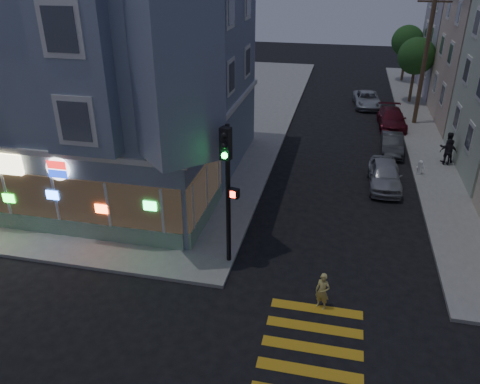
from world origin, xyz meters
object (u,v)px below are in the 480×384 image
(street_tree_far, at_px, (407,41))
(traffic_signal, at_px, (227,174))
(pedestrian_b, at_px, (448,152))
(utility_pole, at_px, (425,59))
(parked_car_a, at_px, (385,175))
(parked_car_b, at_px, (392,144))
(parked_car_c, at_px, (392,119))
(pedestrian_a, at_px, (447,147))
(parked_car_d, at_px, (367,99))
(fire_hydrant, at_px, (420,167))
(street_tree_near, at_px, (416,56))
(running_child, at_px, (323,291))

(street_tree_far, xyz_separation_m, traffic_signal, (-9.38, -34.43, 0.08))
(pedestrian_b, distance_m, traffic_signal, 16.40)
(utility_pole, bearing_deg, parked_car_a, -103.35)
(parked_car_b, relative_size, parked_car_c, 0.79)
(utility_pole, relative_size, traffic_signal, 1.57)
(pedestrian_a, bearing_deg, parked_car_d, -76.08)
(parked_car_b, relative_size, fire_hydrant, 4.42)
(pedestrian_b, relative_size, parked_car_c, 0.35)
(pedestrian_a, xyz_separation_m, parked_car_b, (-3.04, 1.15, -0.48))
(parked_car_a, height_order, traffic_signal, traffic_signal)
(utility_pole, xyz_separation_m, parked_car_c, (-1.73, -1.13, -4.13))
(street_tree_near, xyz_separation_m, parked_car_a, (-2.94, -17.53, -3.23))
(parked_car_d, bearing_deg, traffic_signal, -108.76)
(street_tree_near, bearing_deg, pedestrian_a, -86.60)
(parked_car_c, bearing_deg, traffic_signal, -113.33)
(running_child, distance_m, traffic_signal, 5.36)
(running_child, height_order, fire_hydrant, running_child)
(street_tree_far, bearing_deg, traffic_signal, -105.23)
(street_tree_far, height_order, parked_car_a, street_tree_far)
(utility_pole, bearing_deg, parked_car_d, 129.87)
(street_tree_far, bearing_deg, parked_car_d, -109.93)
(utility_pole, height_order, fire_hydrant, utility_pole)
(running_child, xyz_separation_m, parked_car_d, (1.95, 26.29, -0.09))
(running_child, relative_size, traffic_signal, 0.25)
(street_tree_far, bearing_deg, parked_car_a, -96.56)
(pedestrian_a, bearing_deg, traffic_signal, 44.91)
(utility_pole, distance_m, running_child, 23.22)
(utility_pole, xyz_separation_m, traffic_signal, (-9.18, -20.43, -0.78))
(utility_pole, xyz_separation_m, pedestrian_a, (1.00, -7.48, -3.72))
(street_tree_near, height_order, fire_hydrant, street_tree_near)
(pedestrian_b, distance_m, parked_car_c, 7.35)
(parked_car_d, distance_m, traffic_signal, 25.41)
(pedestrian_b, bearing_deg, traffic_signal, 53.59)
(utility_pole, height_order, parked_car_c, utility_pole)
(parked_car_c, distance_m, fire_hydrant, 8.63)
(utility_pole, relative_size, pedestrian_a, 4.87)
(pedestrian_a, height_order, pedestrian_b, pedestrian_a)
(traffic_signal, xyz_separation_m, fire_hydrant, (8.48, 10.74, -3.43))
(utility_pole, xyz_separation_m, running_child, (-5.35, -22.22, -4.09))
(street_tree_far, relative_size, running_child, 3.75)
(pedestrian_a, xyz_separation_m, parked_car_a, (-3.74, -4.05, -0.37))
(pedestrian_a, distance_m, parked_car_d, 12.37)
(pedestrian_b, height_order, parked_car_b, pedestrian_b)
(parked_car_b, bearing_deg, pedestrian_b, -26.77)
(pedestrian_b, distance_m, fire_hydrant, 2.46)
(utility_pole, relative_size, street_tree_near, 1.70)
(parked_car_d, bearing_deg, street_tree_near, 22.69)
(traffic_signal, bearing_deg, pedestrian_b, 65.44)
(parked_car_a, bearing_deg, utility_pole, 75.76)
(pedestrian_b, distance_m, parked_car_a, 5.18)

